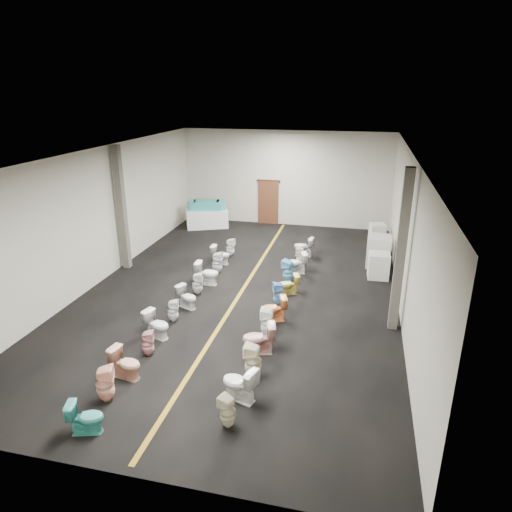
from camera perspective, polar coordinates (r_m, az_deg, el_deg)
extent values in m
plane|color=black|center=(15.29, -1.66, -4.21)|extent=(16.00, 16.00, 0.00)
plane|color=black|center=(14.03, -1.85, 12.76)|extent=(16.00, 16.00, 0.00)
plane|color=beige|center=(22.11, 3.67, 9.62)|extent=(10.00, 0.00, 10.00)
plane|color=beige|center=(7.70, -17.65, -12.90)|extent=(10.00, 0.00, 10.00)
plane|color=beige|center=(16.47, -18.87, 4.83)|extent=(0.00, 16.00, 16.00)
plane|color=beige|center=(14.11, 18.30, 2.39)|extent=(0.00, 16.00, 16.00)
cube|color=#9C7516|center=(15.29, -1.66, -4.20)|extent=(0.12, 15.60, 0.01)
cube|color=#562D19|center=(22.45, 1.55, 6.68)|extent=(1.00, 0.10, 2.10)
cube|color=#331C11|center=(22.24, 1.58, 9.37)|extent=(1.15, 0.08, 0.10)
cube|color=#59544C|center=(17.18, -16.44, 5.70)|extent=(0.25, 0.25, 4.50)
cube|color=#59544C|center=(12.66, 17.64, 0.46)|extent=(0.25, 0.25, 4.50)
cube|color=white|center=(22.11, -6.13, 4.69)|extent=(2.16, 1.68, 0.86)
cube|color=teal|center=(21.95, -6.19, 6.25)|extent=(1.32, 0.93, 0.50)
cylinder|color=teal|center=(22.02, -7.76, 6.23)|extent=(0.66, 0.66, 0.50)
cylinder|color=teal|center=(21.90, -4.62, 6.27)|extent=(0.66, 0.66, 0.50)
cube|color=teal|center=(21.90, -6.21, 6.76)|extent=(1.08, 0.69, 0.20)
cube|color=silver|center=(16.63, 15.07, -1.16)|extent=(0.74, 0.74, 0.91)
cube|color=silver|center=(17.64, 15.05, 0.54)|extent=(0.87, 0.87, 1.17)
cube|color=beige|center=(18.97, 14.94, 1.37)|extent=(0.82, 0.82, 0.81)
cube|color=white|center=(20.24, 14.90, 2.68)|extent=(0.73, 0.73, 0.88)
imported|color=teal|center=(9.93, -20.48, -18.37)|extent=(0.76, 0.57, 0.70)
imported|color=#FFBDA2|center=(10.57, -18.34, -14.94)|extent=(0.50, 0.50, 0.85)
imported|color=#DCA283|center=(11.20, -15.95, -12.77)|extent=(0.80, 0.53, 0.76)
imported|color=pink|center=(11.91, -13.37, -10.57)|extent=(0.38, 0.38, 0.69)
imported|color=white|center=(12.64, -12.26, -8.37)|extent=(0.83, 0.62, 0.75)
imported|color=silver|center=(13.36, -10.34, -6.75)|extent=(0.37, 0.36, 0.68)
imported|color=silver|center=(14.10, -8.61, -5.09)|extent=(0.78, 0.63, 0.70)
imported|color=silver|center=(14.92, -7.34, -3.45)|extent=(0.40, 0.40, 0.74)
imported|color=white|center=(15.63, -6.13, -2.15)|extent=(0.81, 0.48, 0.81)
imported|color=silver|center=(16.49, -4.88, -0.87)|extent=(0.41, 0.40, 0.81)
imported|color=silver|center=(17.40, -4.46, 0.15)|extent=(0.73, 0.44, 0.73)
imported|color=white|center=(18.17, -3.23, 1.08)|extent=(0.38, 0.37, 0.73)
imported|color=beige|center=(9.50, -3.54, -18.85)|extent=(0.42, 0.41, 0.71)
imported|color=white|center=(10.12, -2.10, -15.64)|extent=(0.90, 0.68, 0.81)
imported|color=#F1EAC2|center=(10.79, -0.37, -12.95)|extent=(0.40, 0.39, 0.86)
imported|color=#D79B94|center=(11.65, 0.36, -10.28)|extent=(0.91, 0.67, 0.83)
imported|color=white|center=(12.39, 1.47, -8.27)|extent=(0.41, 0.40, 0.83)
imported|color=#F69349|center=(13.18, 2.23, -6.62)|extent=(0.84, 0.65, 0.75)
imported|color=#6AA5DA|center=(14.08, 2.85, -4.76)|extent=(0.46, 0.46, 0.77)
imported|color=#ECD35F|center=(14.86, 4.10, -3.57)|extent=(0.77, 0.61, 0.68)
imported|color=#70C0E3|center=(15.70, 4.03, -1.92)|extent=(0.48, 0.48, 0.83)
imported|color=white|center=(16.51, 5.03, -0.88)|extent=(0.87, 0.64, 0.79)
imported|color=#F3E6C9|center=(17.39, 5.57, 0.03)|extent=(0.33, 0.33, 0.68)
imported|color=silver|center=(18.24, 5.97, 1.16)|extent=(0.81, 0.51, 0.79)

